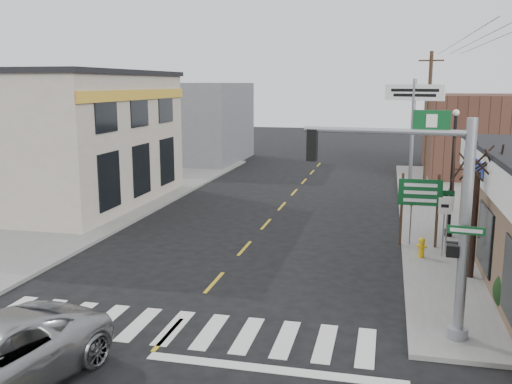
% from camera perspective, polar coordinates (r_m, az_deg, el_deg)
% --- Properties ---
extents(ground, '(140.00, 140.00, 0.00)m').
position_cam_1_polar(ground, '(15.30, -8.77, -13.89)').
color(ground, black).
rests_on(ground, ground).
extents(sidewalk_right, '(6.00, 38.00, 0.13)m').
position_cam_1_polar(sidewalk_right, '(26.87, 20.63, -3.45)').
color(sidewalk_right, slate).
rests_on(sidewalk_right, ground).
extents(sidewalk_left, '(6.00, 38.00, 0.13)m').
position_cam_1_polar(sidewalk_left, '(30.22, -15.52, -1.61)').
color(sidewalk_left, slate).
rests_on(sidewalk_left, ground).
extents(center_line, '(0.12, 56.00, 0.01)m').
position_cam_1_polar(center_line, '(22.44, -1.15, -5.64)').
color(center_line, gold).
rests_on(center_line, ground).
extents(crosswalk, '(11.00, 2.20, 0.01)m').
position_cam_1_polar(crosswalk, '(15.63, -8.21, -13.29)').
color(crosswalk, silver).
rests_on(crosswalk, ground).
extents(left_building, '(12.00, 12.00, 6.80)m').
position_cam_1_polar(left_building, '(32.64, -21.18, 4.88)').
color(left_building, '#B4AA96').
rests_on(left_building, ground).
extents(bldg_distant_right, '(8.00, 10.00, 5.60)m').
position_cam_1_polar(bldg_distant_right, '(43.52, 21.99, 5.34)').
color(bldg_distant_right, '#513125').
rests_on(bldg_distant_right, ground).
extents(bldg_distant_left, '(9.00, 10.00, 6.40)m').
position_cam_1_polar(bldg_distant_left, '(47.84, -6.92, 6.95)').
color(bldg_distant_left, slate).
rests_on(bldg_distant_left, ground).
extents(traffic_signal_pole, '(4.43, 0.37, 5.61)m').
position_cam_1_polar(traffic_signal_pole, '(14.39, 17.68, -1.26)').
color(traffic_signal_pole, '#909399').
rests_on(traffic_signal_pole, sidewalk_right).
extents(guide_sign, '(1.63, 0.14, 2.85)m').
position_cam_1_polar(guide_sign, '(22.69, 16.06, -0.76)').
color(guide_sign, '#402C1E').
rests_on(guide_sign, sidewalk_right).
extents(fire_hydrant, '(0.23, 0.23, 0.74)m').
position_cam_1_polar(fire_hydrant, '(21.63, 16.23, -5.26)').
color(fire_hydrant, gold).
rests_on(fire_hydrant, sidewalk_right).
extents(ped_crossing_sign, '(0.95, 0.07, 2.45)m').
position_cam_1_polar(ped_crossing_sign, '(22.95, 15.30, -0.96)').
color(ped_crossing_sign, gray).
rests_on(ped_crossing_sign, sidewalk_right).
extents(lamp_post, '(0.68, 0.53, 5.22)m').
position_cam_1_polar(lamp_post, '(24.46, 19.22, 2.69)').
color(lamp_post, black).
rests_on(lamp_post, sidewalk_right).
extents(dance_center_sign, '(3.04, 0.19, 6.47)m').
position_cam_1_polar(dance_center_sign, '(30.37, 15.48, 7.91)').
color(dance_center_sign, gray).
rests_on(dance_center_sign, sidewalk_right).
extents(bare_tree, '(2.60, 2.60, 5.21)m').
position_cam_1_polar(bare_tree, '(19.26, 21.39, 3.71)').
color(bare_tree, black).
rests_on(bare_tree, sidewalk_right).
extents(shrub_back, '(1.06, 1.06, 0.80)m').
position_cam_1_polar(shrub_back, '(21.89, 22.72, -5.50)').
color(shrub_back, black).
rests_on(shrub_back, sidewalk_right).
extents(utility_pole_far, '(1.40, 0.21, 8.03)m').
position_cam_1_polar(utility_pole_far, '(34.66, 16.82, 6.86)').
color(utility_pole_far, '#3C2C1C').
rests_on(utility_pole_far, sidewalk_right).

